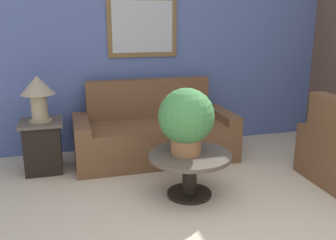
{
  "coord_description": "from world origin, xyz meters",
  "views": [
    {
      "loc": [
        -1.24,
        -1.86,
        1.71
      ],
      "look_at": [
        -0.15,
        2.03,
        0.62
      ],
      "focal_mm": 40.0,
      "sensor_mm": 36.0,
      "label": 1
    }
  ],
  "objects_px": {
    "side_table": "(43,146)",
    "potted_plant_on_table": "(186,119)",
    "coffee_table": "(190,165)",
    "table_lamp": "(38,91)",
    "couch_main": "(154,134)"
  },
  "relations": [
    {
      "from": "coffee_table",
      "to": "potted_plant_on_table",
      "type": "xyz_separation_m",
      "value": [
        -0.03,
        0.03,
        0.47
      ]
    },
    {
      "from": "side_table",
      "to": "potted_plant_on_table",
      "type": "height_order",
      "value": "potted_plant_on_table"
    },
    {
      "from": "couch_main",
      "to": "table_lamp",
      "type": "relative_size",
      "value": 3.82
    },
    {
      "from": "coffee_table",
      "to": "table_lamp",
      "type": "distance_m",
      "value": 1.87
    },
    {
      "from": "couch_main",
      "to": "potted_plant_on_table",
      "type": "bearing_deg",
      "value": -87.18
    },
    {
      "from": "side_table",
      "to": "table_lamp",
      "type": "height_order",
      "value": "table_lamp"
    },
    {
      "from": "side_table",
      "to": "table_lamp",
      "type": "relative_size",
      "value": 1.17
    },
    {
      "from": "table_lamp",
      "to": "couch_main",
      "type": "bearing_deg",
      "value": 3.35
    },
    {
      "from": "coffee_table",
      "to": "side_table",
      "type": "xyz_separation_m",
      "value": [
        -1.42,
        1.05,
        -0.01
      ]
    },
    {
      "from": "coffee_table",
      "to": "table_lamp",
      "type": "bearing_deg",
      "value": 143.63
    },
    {
      "from": "coffee_table",
      "to": "potted_plant_on_table",
      "type": "distance_m",
      "value": 0.47
    },
    {
      "from": "couch_main",
      "to": "side_table",
      "type": "height_order",
      "value": "couch_main"
    },
    {
      "from": "side_table",
      "to": "potted_plant_on_table",
      "type": "distance_m",
      "value": 1.79
    },
    {
      "from": "table_lamp",
      "to": "potted_plant_on_table",
      "type": "height_order",
      "value": "table_lamp"
    },
    {
      "from": "table_lamp",
      "to": "potted_plant_on_table",
      "type": "bearing_deg",
      "value": -36.32
    }
  ]
}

